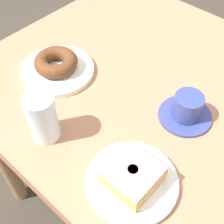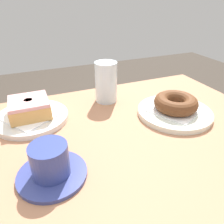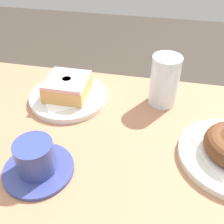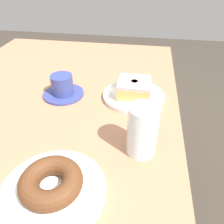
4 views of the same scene
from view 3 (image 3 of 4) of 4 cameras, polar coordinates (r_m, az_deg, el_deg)
The scene contains 6 objects.
table at distance 0.57m, azimuth -11.40°, elevation -21.54°, with size 1.14×0.84×0.72m.
plate_glazed_square at distance 0.69m, azimuth -9.28°, elevation 3.23°, with size 0.20×0.20×0.01m, color silver.
napkin_glazed_square at distance 0.69m, azimuth -9.35°, elevation 3.82°, with size 0.13×0.13×0.00m, color white.
donut_glazed_square at distance 0.67m, azimuth -9.56°, elevation 5.48°, with size 0.10×0.10×0.05m.
water_glass at distance 0.65m, azimuth 11.21°, elevation 6.59°, with size 0.07×0.07×0.13m, color silver.
coffee_cup at distance 0.51m, azimuth -15.97°, elevation -9.97°, with size 0.13×0.13×0.07m.
Camera 3 is at (0.16, -0.25, 1.13)m, focal length 42.49 mm.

